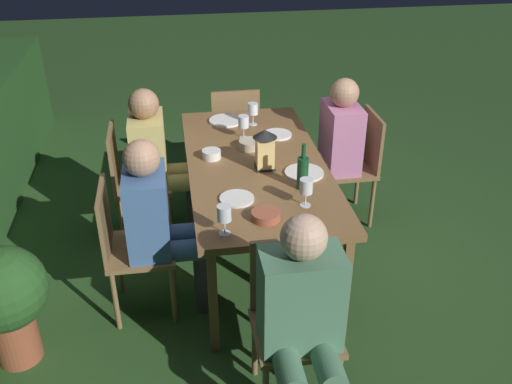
% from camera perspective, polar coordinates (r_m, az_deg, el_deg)
% --- Properties ---
extents(ground_plane, '(16.00, 16.00, 0.00)m').
position_cam_1_polar(ground_plane, '(4.10, 0.00, -6.43)').
color(ground_plane, '#26471E').
extents(dining_table, '(1.87, 0.89, 0.76)m').
position_cam_1_polar(dining_table, '(3.73, 0.00, 2.29)').
color(dining_table, brown).
rests_on(dining_table, ground).
extents(chair_side_right_a, '(0.42, 0.40, 0.87)m').
position_cam_1_polar(chair_side_right_a, '(3.46, -12.78, -5.12)').
color(chair_side_right_a, brown).
rests_on(chair_side_right_a, ground).
extents(person_in_blue, '(0.38, 0.47, 1.15)m').
position_cam_1_polar(person_in_blue, '(3.37, -9.75, -2.76)').
color(person_in_blue, '#426699').
rests_on(person_in_blue, ground).
extents(chair_side_left_b, '(0.42, 0.40, 0.87)m').
position_cam_1_polar(chair_side_left_b, '(4.39, 10.02, 3.05)').
color(chair_side_left_b, brown).
rests_on(chair_side_left_b, ground).
extents(person_in_pink, '(0.38, 0.47, 1.15)m').
position_cam_1_polar(person_in_pink, '(4.27, 7.70, 4.71)').
color(person_in_pink, '#C675A3').
rests_on(person_in_pink, ground).
extents(chair_head_near, '(0.40, 0.42, 0.87)m').
position_cam_1_polar(chair_head_near, '(2.89, 3.77, -12.31)').
color(chair_head_near, brown).
rests_on(chair_head_near, ground).
extents(person_in_green, '(0.48, 0.38, 1.15)m').
position_cam_1_polar(person_in_green, '(2.65, 4.80, -12.65)').
color(person_in_green, '#4C7A5B').
rests_on(person_in_green, ground).
extents(chair_head_far, '(0.40, 0.42, 0.87)m').
position_cam_1_polar(chair_head_far, '(4.89, -2.19, 6.36)').
color(chair_head_far, brown).
rests_on(chair_head_far, ground).
extents(chair_side_right_b, '(0.42, 0.40, 0.87)m').
position_cam_1_polar(chair_side_right_b, '(4.18, -12.35, 1.41)').
color(chair_side_right_b, brown).
rests_on(chair_side_right_b, ground).
extents(person_in_mustard, '(0.38, 0.47, 1.15)m').
position_cam_1_polar(person_in_mustard, '(4.11, -9.86, 3.50)').
color(person_in_mustard, tan).
rests_on(person_in_mustard, ground).
extents(lantern_centerpiece, '(0.15, 0.15, 0.27)m').
position_cam_1_polar(lantern_centerpiece, '(3.57, 0.90, 4.56)').
color(lantern_centerpiece, black).
rests_on(lantern_centerpiece, dining_table).
extents(green_bottle_on_table, '(0.07, 0.07, 0.29)m').
position_cam_1_polar(green_bottle_on_table, '(3.36, 4.74, 2.03)').
color(green_bottle_on_table, '#144723').
rests_on(green_bottle_on_table, dining_table).
extents(wine_glass_a, '(0.08, 0.08, 0.17)m').
position_cam_1_polar(wine_glass_a, '(4.24, -0.31, 8.30)').
color(wine_glass_a, silver).
rests_on(wine_glass_a, dining_table).
extents(wine_glass_b, '(0.08, 0.08, 0.17)m').
position_cam_1_polar(wine_glass_b, '(2.92, -3.23, -2.30)').
color(wine_glass_b, silver).
rests_on(wine_glass_b, dining_table).
extents(wine_glass_c, '(0.08, 0.08, 0.17)m').
position_cam_1_polar(wine_glass_c, '(3.18, 5.09, 0.46)').
color(wine_glass_c, silver).
rests_on(wine_glass_c, dining_table).
extents(wine_glass_d, '(0.08, 0.08, 0.17)m').
position_cam_1_polar(wine_glass_d, '(4.01, -1.26, 7.01)').
color(wine_glass_d, silver).
rests_on(wine_glass_d, dining_table).
extents(plate_a, '(0.26, 0.26, 0.01)m').
position_cam_1_polar(plate_a, '(4.34, -3.06, 7.23)').
color(plate_a, white).
rests_on(plate_a, dining_table).
extents(plate_b, '(0.25, 0.25, 0.01)m').
position_cam_1_polar(plate_b, '(3.57, 4.89, 1.96)').
color(plate_b, white).
rests_on(plate_b, dining_table).
extents(plate_c, '(0.20, 0.20, 0.01)m').
position_cam_1_polar(plate_c, '(3.28, -1.95, -0.67)').
color(plate_c, white).
rests_on(plate_c, dining_table).
extents(plate_d, '(0.21, 0.21, 0.01)m').
position_cam_1_polar(plate_d, '(4.10, 2.18, 5.84)').
color(plate_d, white).
rests_on(plate_d, dining_table).
extents(bowl_olives, '(0.13, 0.13, 0.06)m').
position_cam_1_polar(bowl_olives, '(3.76, -4.52, 3.85)').
color(bowl_olives, silver).
rests_on(bowl_olives, dining_table).
extents(bowl_bread, '(0.16, 0.16, 0.05)m').
position_cam_1_polar(bowl_bread, '(3.09, 1.01, -2.35)').
color(bowl_bread, '#9E5138').
rests_on(bowl_bread, dining_table).
extents(bowl_salad, '(0.15, 0.15, 0.05)m').
position_cam_1_polar(bowl_salad, '(3.89, -0.62, 4.87)').
color(bowl_salad, '#BCAD8E').
rests_on(bowl_salad, dining_table).
extents(potted_plant_corner, '(0.47, 0.47, 0.73)m').
position_cam_1_polar(potted_plant_corner, '(3.35, -24.03, -9.61)').
color(potted_plant_corner, brown).
rests_on(potted_plant_corner, ground).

